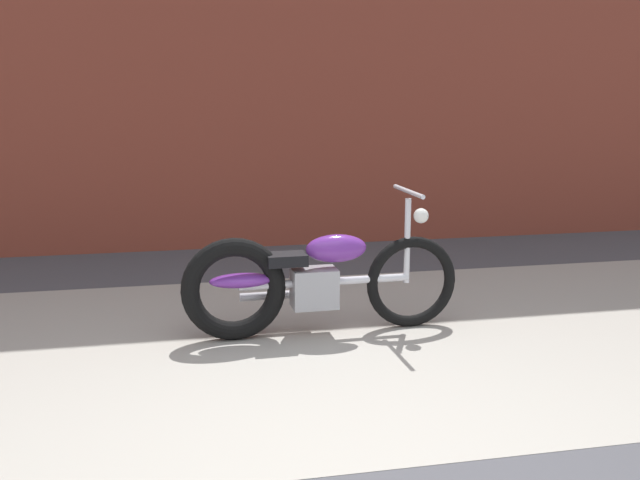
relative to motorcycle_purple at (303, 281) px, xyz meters
The scene contains 3 objects.
ground_plane 1.99m from the motorcycle_purple, 95.06° to the right, with size 80.00×80.00×0.00m, color #47474C.
sidewalk_slab 0.47m from the motorcycle_purple, 132.46° to the right, with size 36.00×3.50×0.01m, color #9E998E.
motorcycle_purple is the anchor object (origin of this frame).
Camera 1 is at (-0.71, -2.89, 1.71)m, focal length 40.32 mm.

